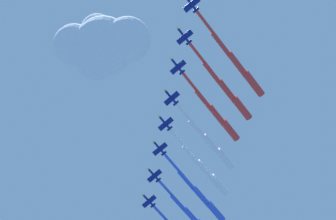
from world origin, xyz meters
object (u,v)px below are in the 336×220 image
object	(u,v)px
jet_port_inner	(227,91)
jet_starboard_outer	(191,215)
jet_starboard_inner	(217,115)
jet_port_mid	(211,144)
jet_starboard_mid	(206,170)
jet_port_outer	(201,196)
jet_lead	(238,65)

from	to	relation	value
jet_port_inner	jet_starboard_outer	distance (m)	74.24
jet_starboard_inner	jet_port_mid	bearing A→B (deg)	-83.43
jet_port_mid	jet_starboard_mid	distance (m)	16.75
jet_port_mid	jet_port_outer	xyz separation A→B (m)	(2.27, -33.61, 3.47)
jet_lead	jet_port_inner	xyz separation A→B (m)	(3.86, -13.33, -0.56)
jet_starboard_mid	jet_starboard_outer	xyz separation A→B (m)	(5.83, -28.41, -0.75)
jet_port_mid	jet_port_outer	size ratio (longest dim) A/B	0.88
jet_lead	jet_port_outer	world-z (taller)	jet_port_outer
jet_starboard_inner	jet_starboard_outer	xyz separation A→B (m)	(8.96, -59.91, -1.34)
jet_starboard_mid	jet_starboard_outer	distance (m)	29.02
jet_lead	jet_port_mid	bearing A→B (deg)	-77.17
jet_port_mid	jet_lead	bearing A→B (deg)	102.83
jet_starboard_outer	jet_lead	bearing A→B (deg)	100.93
jet_port_outer	jet_starboard_mid	bearing A→B (deg)	92.89
jet_port_inner	jet_starboard_mid	distance (m)	45.25
jet_starboard_inner	jet_port_outer	xyz separation A→B (m)	(4.00, -48.57, 0.61)
jet_lead	jet_starboard_mid	xyz separation A→B (m)	(10.87, -58.04, -0.51)
jet_lead	jet_port_mid	size ratio (longest dim) A/B	1.12
jet_starboard_mid	jet_port_outer	distance (m)	17.14
jet_starboard_outer	jet_port_outer	bearing A→B (deg)	113.66
jet_lead	jet_starboard_mid	size ratio (longest dim) A/B	1.06
jet_port_inner	jet_starboard_inner	distance (m)	13.78
jet_starboard_inner	jet_starboard_outer	size ratio (longest dim) A/B	0.99
jet_port_inner	jet_starboard_inner	size ratio (longest dim) A/B	1.06
jet_starboard_mid	jet_starboard_outer	size ratio (longest dim) A/B	1.05
jet_lead	jet_port_mid	world-z (taller)	jet_lead
jet_port_inner	jet_port_outer	xyz separation A→B (m)	(7.87, -61.78, 1.24)
jet_starboard_mid	jet_port_outer	xyz separation A→B (m)	(0.86, -17.08, 1.19)
jet_starboard_inner	jet_port_outer	bearing A→B (deg)	-85.30
jet_starboard_mid	jet_starboard_outer	bearing A→B (deg)	-78.40
jet_port_inner	jet_port_outer	distance (m)	62.30
jet_lead	jet_port_inner	bearing A→B (deg)	-73.86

